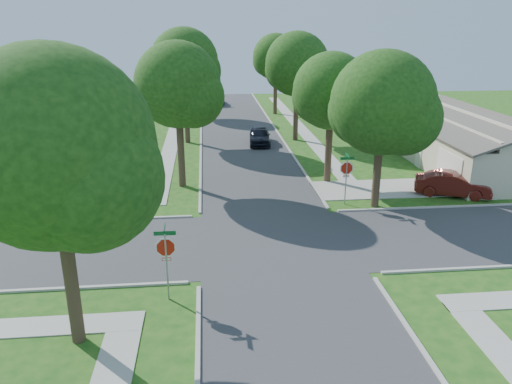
{
  "coord_description": "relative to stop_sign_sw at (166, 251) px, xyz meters",
  "views": [
    {
      "loc": [
        -3.08,
        -21.52,
        10.04
      ],
      "look_at": [
        -0.62,
        2.73,
        1.6
      ],
      "focal_mm": 35.0,
      "sensor_mm": 36.0,
      "label": 1
    }
  ],
  "objects": [
    {
      "name": "tree_e_mid",
      "position": [
        9.46,
        25.71,
        4.22
      ],
      "size": [
        5.59,
        5.4,
        9.21
      ],
      "color": "#38281C",
      "rests_on": "ground"
    },
    {
      "name": "sidewalk_ne",
      "position": [
        10.8,
        30.7,
        -2.01
      ],
      "size": [
        1.2,
        40.0,
        0.04
      ],
      "primitive_type": "cube",
      "color": "#9E9B91",
      "rests_on": "ground"
    },
    {
      "name": "sidewalk_nw",
      "position": [
        -1.4,
        30.7,
        -2.01
      ],
      "size": [
        1.2,
        40.0,
        0.04
      ],
      "primitive_type": "cube",
      "color": "#9E9B91",
      "rests_on": "ground"
    },
    {
      "name": "car_curb_east",
      "position": [
        6.11,
        24.39,
        -1.3
      ],
      "size": [
        2.09,
        4.44,
        1.47
      ],
      "primitive_type": "imported",
      "rotation": [
        0.0,
        0.0,
        -0.08
      ],
      "color": "black",
      "rests_on": "ground"
    },
    {
      "name": "house_nw_near",
      "position": [
        -11.29,
        19.7,
        -0.51
      ],
      "size": [
        8.42,
        13.6,
        4.23
      ],
      "color": "#C0B197",
      "rests_on": "ground"
    },
    {
      "name": "tree_e_near",
      "position": [
        9.45,
        13.71,
        3.61
      ],
      "size": [
        4.97,
        4.8,
        8.28
      ],
      "color": "#38281C",
      "rests_on": "ground"
    },
    {
      "name": "car_driveway",
      "position": [
        16.2,
        10.2,
        -1.31
      ],
      "size": [
        4.6,
        3.05,
        1.43
      ],
      "primitive_type": "imported",
      "rotation": [
        0.0,
        0.0,
        1.18
      ],
      "color": "#5E1913",
      "rests_on": "ground"
    },
    {
      "name": "ground",
      "position": [
        4.7,
        4.7,
        -2.03
      ],
      "size": [
        100.0,
        100.0,
        0.0
      ],
      "primitive_type": "plane",
      "color": "#184C14",
      "rests_on": "ground"
    },
    {
      "name": "tree_w_near",
      "position": [
        0.06,
        13.71,
        4.08
      ],
      "size": [
        5.38,
        5.2,
        8.97
      ],
      "color": "#38281C",
      "rests_on": "ground"
    },
    {
      "name": "tree_sw_corner",
      "position": [
        -2.74,
        -2.29,
        4.23
      ],
      "size": [
        6.21,
        6.0,
        9.55
      ],
      "color": "#38281C",
      "rests_on": "ground"
    },
    {
      "name": "tree_w_mid",
      "position": [
        0.06,
        25.71,
        4.46
      ],
      "size": [
        5.8,
        5.6,
        9.56
      ],
      "color": "#38281C",
      "rests_on": "ground"
    },
    {
      "name": "stop_sign_ne",
      "position": [
        9.4,
        9.4,
        0.0
      ],
      "size": [
        1.05,
        0.8,
        2.98
      ],
      "color": "gray",
      "rests_on": "ground"
    },
    {
      "name": "driveway",
      "position": [
        12.6,
        11.8,
        -2.01
      ],
      "size": [
        8.8,
        3.6,
        0.05
      ],
      "primitive_type": "cube",
      "color": "#9E9B91",
      "rests_on": "ground"
    },
    {
      "name": "tree_ne_corner",
      "position": [
        11.06,
        8.91,
        3.56
      ],
      "size": [
        5.8,
        5.6,
        8.66
      ],
      "color": "#38281C",
      "rests_on": "ground"
    },
    {
      "name": "house_ne_far",
      "position": [
        20.69,
        33.7,
        -0.51
      ],
      "size": [
        8.42,
        13.6,
        4.23
      ],
      "color": "#C0B197",
      "rests_on": "ground"
    },
    {
      "name": "car_curb_west",
      "position": [
        2.96,
        46.42,
        -1.38
      ],
      "size": [
        2.15,
        4.63,
        1.31
      ],
      "primitive_type": "imported",
      "rotation": [
        0.0,
        0.0,
        3.21
      ],
      "color": "black",
      "rests_on": "ground"
    },
    {
      "name": "stop_sign_sw",
      "position": [
        0.0,
        0.0,
        0.0
      ],
      "size": [
        1.05,
        0.8,
        2.98
      ],
      "color": "gray",
      "rests_on": "ground"
    },
    {
      "name": "tree_e_far",
      "position": [
        9.45,
        38.71,
        3.95
      ],
      "size": [
        5.17,
        5.0,
        8.72
      ],
      "color": "#38281C",
      "rests_on": "ground"
    },
    {
      "name": "house_ne_near",
      "position": [
        20.69,
        15.7,
        -0.51
      ],
      "size": [
        8.42,
        13.6,
        4.23
      ],
      "color": "#C0B197",
      "rests_on": "ground"
    },
    {
      "name": "tree_w_far",
      "position": [
        0.05,
        38.71,
        3.48
      ],
      "size": [
        4.76,
        4.6,
        8.04
      ],
      "color": "#38281C",
      "rests_on": "ground"
    },
    {
      "name": "road_ns",
      "position": [
        4.7,
        4.7,
        -2.03
      ],
      "size": [
        7.0,
        100.0,
        0.02
      ],
      "primitive_type": "cube",
      "color": "#333335",
      "rests_on": "ground"
    },
    {
      "name": "house_nw_far",
      "position": [
        -11.29,
        36.7,
        -0.51
      ],
      "size": [
        8.42,
        13.6,
        4.23
      ],
      "color": "#C0B197",
      "rests_on": "ground"
    }
  ]
}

